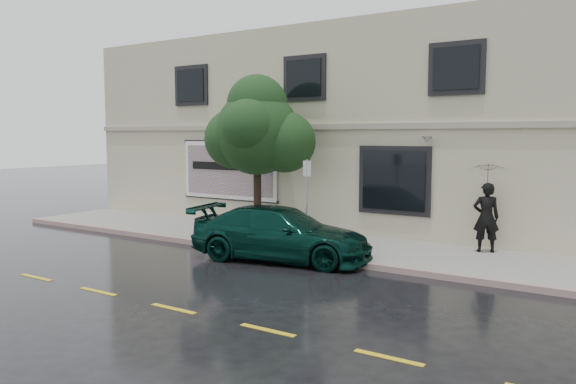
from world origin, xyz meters
The scene contains 12 objects.
ground centered at (0.00, 0.00, 0.00)m, with size 90.00×90.00×0.00m, color black.
sidewalk centered at (0.00, 3.25, 0.07)m, with size 20.00×3.50×0.15m, color #989690.
curb centered at (0.00, 1.50, 0.07)m, with size 20.00×0.18×0.16m, color gray.
road_marking centered at (0.00, -3.50, 0.01)m, with size 19.00×0.12×0.01m, color gold.
building centered at (0.00, 9.00, 3.50)m, with size 20.00×8.12×7.00m.
billboard centered at (-3.20, 4.92, 2.05)m, with size 4.30×0.16×2.20m.
car centered at (1.56, 1.20, 0.71)m, with size 2.15×4.87×1.42m, color black.
pedestrian centered at (6.07, 4.47, 1.10)m, with size 0.69×0.46×1.90m, color black.
umbrella centered at (6.07, 4.47, 2.42)m, with size 1.01×1.01×0.75m, color black.
street_tree centered at (-0.70, 3.26, 3.38)m, with size 2.65×2.65×4.57m.
fire_hydrant centered at (-1.50, 1.80, 0.56)m, with size 0.35×0.32×0.84m.
sign_pole centered at (2.06, 1.70, 1.67)m, with size 0.30×0.13×2.53m.
Camera 1 is at (9.72, -11.09, 3.30)m, focal length 35.00 mm.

